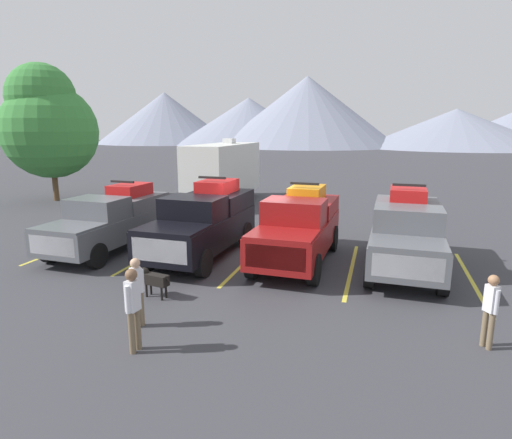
% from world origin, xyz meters
% --- Properties ---
extents(ground_plane, '(240.00, 240.00, 0.00)m').
position_xyz_m(ground_plane, '(0.00, 0.00, 0.00)').
color(ground_plane, '#38383D').
extents(pickup_truck_a, '(2.26, 5.53, 2.45)m').
position_xyz_m(pickup_truck_a, '(-5.24, -0.70, 1.11)').
color(pickup_truck_a, '#595B60').
rests_on(pickup_truck_a, ground).
extents(pickup_truck_b, '(2.35, 5.62, 2.69)m').
position_xyz_m(pickup_truck_b, '(-1.67, -0.46, 1.23)').
color(pickup_truck_b, black).
rests_on(pickup_truck_b, ground).
extents(pickup_truck_c, '(2.27, 5.49, 2.57)m').
position_xyz_m(pickup_truck_c, '(1.67, -0.28, 1.20)').
color(pickup_truck_c, maroon).
rests_on(pickup_truck_c, ground).
extents(pickup_truck_d, '(2.32, 5.34, 2.64)m').
position_xyz_m(pickup_truck_d, '(5.07, -0.07, 1.21)').
color(pickup_truck_d, '#595B60').
rests_on(pickup_truck_d, ground).
extents(lot_stripe_a, '(0.12, 5.50, 0.01)m').
position_xyz_m(lot_stripe_a, '(-6.95, -0.62, 0.00)').
color(lot_stripe_a, gold).
rests_on(lot_stripe_a, ground).
extents(lot_stripe_b, '(0.12, 5.50, 0.01)m').
position_xyz_m(lot_stripe_b, '(-3.47, -0.62, 0.00)').
color(lot_stripe_b, gold).
rests_on(lot_stripe_b, ground).
extents(lot_stripe_c, '(0.12, 5.50, 0.01)m').
position_xyz_m(lot_stripe_c, '(0.00, -0.62, 0.00)').
color(lot_stripe_c, gold).
rests_on(lot_stripe_c, ground).
extents(lot_stripe_d, '(0.12, 5.50, 0.01)m').
position_xyz_m(lot_stripe_d, '(3.47, -0.62, 0.00)').
color(lot_stripe_d, gold).
rests_on(lot_stripe_d, ground).
extents(lot_stripe_e, '(0.12, 5.50, 0.01)m').
position_xyz_m(lot_stripe_e, '(6.95, -0.62, 0.00)').
color(lot_stripe_e, gold).
rests_on(lot_stripe_e, ground).
extents(camper_trailer_a, '(2.45, 8.20, 3.77)m').
position_xyz_m(camper_trailer_a, '(-4.75, 9.66, 1.99)').
color(camper_trailer_a, silver).
rests_on(camper_trailer_a, ground).
extents(person_a, '(0.24, 0.38, 1.74)m').
position_xyz_m(person_a, '(-0.35, -7.03, 1.00)').
color(person_a, '#726047').
rests_on(person_a, ground).
extents(person_b, '(0.30, 0.30, 1.61)m').
position_xyz_m(person_b, '(-0.89, -6.05, 0.93)').
color(person_b, '#726047').
rests_on(person_b, ground).
extents(person_c, '(0.28, 0.30, 1.57)m').
position_xyz_m(person_c, '(6.47, -4.88, 0.90)').
color(person_c, '#726047').
rests_on(person_c, ground).
extents(dog, '(1.03, 0.43, 0.77)m').
position_xyz_m(dog, '(-1.48, -4.41, 0.52)').
color(dog, black).
rests_on(dog, ground).
extents(tree_a, '(5.58, 5.58, 8.10)m').
position_xyz_m(tree_a, '(-14.99, 7.45, 4.69)').
color(tree_a, brown).
rests_on(tree_a, ground).
extents(mountain_ridge, '(151.48, 49.44, 16.29)m').
position_xyz_m(mountain_ridge, '(-6.88, 93.51, 6.39)').
color(mountain_ridge, gray).
rests_on(mountain_ridge, ground).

